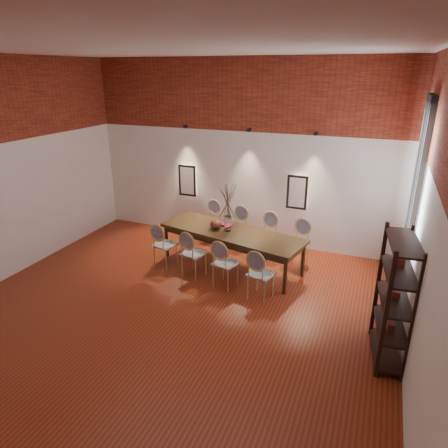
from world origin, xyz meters
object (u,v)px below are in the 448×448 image
at_px(chair_near_c, 226,263).
at_px(chair_near_d, 261,274).
at_px(chair_far_c, 266,236).
at_px(book, 226,225).
at_px(chair_far_a, 209,222).
at_px(vase, 228,223).
at_px(shelving_rack, 394,299).
at_px(chair_near_b, 194,253).
at_px(bowl, 216,224).
at_px(chair_far_d, 298,244).
at_px(dining_table, 231,249).
at_px(chair_near_a, 165,244).
at_px(chair_far_b, 236,229).

height_order(chair_near_c, chair_near_d, same).
xyz_separation_m(chair_far_c, book, (-0.74, -0.39, 0.30)).
height_order(chair_near_d, chair_far_a, same).
height_order(vase, shelving_rack, shelving_rack).
bearing_deg(chair_far_a, vase, 143.30).
xyz_separation_m(chair_near_b, bowl, (0.17, 0.68, 0.37)).
xyz_separation_m(chair_far_a, shelving_rack, (3.88, -2.74, 0.43)).
bearing_deg(chair_far_d, chair_near_b, 45.72).
bearing_deg(bowl, book, 62.01).
distance_m(dining_table, chair_near_b, 0.84).
bearing_deg(shelving_rack, book, 140.88).
relative_size(chair_far_a, chair_far_d, 1.00).
bearing_deg(chair_far_a, chair_near_d, 145.64).
bearing_deg(vase, chair_far_c, 46.17).
xyz_separation_m(chair_near_d, chair_far_c, (-0.39, 1.62, 0.00)).
bearing_deg(chair_near_a, shelving_rack, -4.38).
xyz_separation_m(chair_near_c, chair_far_a, (-1.10, 1.78, 0.00)).
relative_size(chair_near_c, chair_near_d, 1.00).
xyz_separation_m(dining_table, bowl, (-0.35, 0.03, 0.46)).
bearing_deg(chair_far_d, chair_far_c, -0.00).
xyz_separation_m(dining_table, book, (-0.22, 0.26, 0.39)).
distance_m(chair_far_d, shelving_rack, 2.89).
height_order(chair_near_b, bowl, chair_near_b).
bearing_deg(chair_near_c, chair_far_a, 134.28).
bearing_deg(chair_near_c, chair_near_a, 180.00).
bearing_deg(vase, chair_far_b, 97.62).
bearing_deg(book, chair_far_c, 27.95).
height_order(dining_table, chair_near_a, chair_near_a).
height_order(dining_table, chair_far_c, chair_far_c).
height_order(chair_near_c, chair_far_c, same).
relative_size(chair_near_b, chair_far_a, 1.00).
relative_size(chair_far_d, shelving_rack, 0.52).
bearing_deg(chair_far_b, chair_near_b, 90.00).
bearing_deg(dining_table, vase, 180.00).
relative_size(chair_near_b, shelving_rack, 0.52).
xyz_separation_m(chair_far_a, vase, (0.82, -0.95, 0.43)).
bearing_deg(book, chair_near_d, -47.46).
bearing_deg(bowl, shelving_rack, -28.45).
bearing_deg(vase, chair_far_d, 19.76).
bearing_deg(chair_near_c, chair_far_b, 115.99).
distance_m(chair_near_c, bowl, 1.06).
bearing_deg(chair_far_d, vase, 32.27).
bearing_deg(chair_far_a, shelving_rack, 157.25).
height_order(chair_far_a, book, chair_far_a).
xyz_separation_m(chair_near_c, chair_far_d, (1.04, 1.31, 0.00)).
relative_size(dining_table, book, 11.26).
xyz_separation_m(chair_near_c, shelving_rack, (2.78, -0.96, 0.43)).
distance_m(chair_near_b, chair_far_d, 2.10).
bearing_deg(dining_table, chair_near_d, -34.36).
bearing_deg(bowl, chair_far_c, 35.97).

